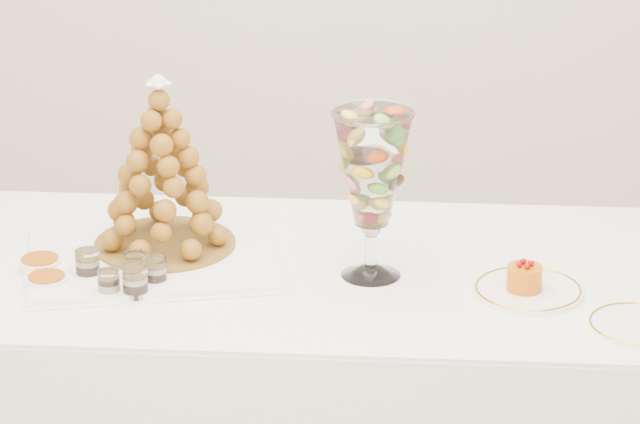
# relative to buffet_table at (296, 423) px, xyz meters

# --- Properties ---
(buffet_table) EXTENTS (2.20, 0.93, 0.83)m
(buffet_table) POSITION_rel_buffet_table_xyz_m (0.00, 0.00, 0.00)
(buffet_table) COLOR white
(buffet_table) RESTS_ON ground
(lace_tray) EXTENTS (0.67, 0.57, 0.02)m
(lace_tray) POSITION_rel_buffet_table_xyz_m (-0.33, -0.00, 0.42)
(lace_tray) COLOR white
(lace_tray) RESTS_ON buffet_table
(macaron_vase) EXTENTS (0.18, 0.18, 0.39)m
(macaron_vase) POSITION_rel_buffet_table_xyz_m (0.18, -0.02, 0.67)
(macaron_vase) COLOR white
(macaron_vase) RESTS_ON buffet_table
(cake_plate) EXTENTS (0.25, 0.25, 0.01)m
(cake_plate) POSITION_rel_buffet_table_xyz_m (0.54, -0.09, 0.42)
(cake_plate) COLOR white
(cake_plate) RESTS_ON buffet_table
(spare_plate) EXTENTS (0.21, 0.21, 0.01)m
(spare_plate) POSITION_rel_buffet_table_xyz_m (0.76, -0.24, 0.42)
(spare_plate) COLOR white
(spare_plate) RESTS_ON buffet_table
(verrine_a) EXTENTS (0.06, 0.06, 0.07)m
(verrine_a) POSITION_rel_buffet_table_xyz_m (-0.46, -0.12, 0.45)
(verrine_a) COLOR white
(verrine_a) RESTS_ON buffet_table
(verrine_b) EXTENTS (0.06, 0.06, 0.07)m
(verrine_b) POSITION_rel_buffet_table_xyz_m (-0.35, -0.12, 0.45)
(verrine_b) COLOR white
(verrine_b) RESTS_ON buffet_table
(verrine_c) EXTENTS (0.06, 0.06, 0.07)m
(verrine_c) POSITION_rel_buffet_table_xyz_m (-0.30, -0.14, 0.45)
(verrine_c) COLOR white
(verrine_c) RESTS_ON buffet_table
(verrine_d) EXTENTS (0.06, 0.06, 0.07)m
(verrine_d) POSITION_rel_buffet_table_xyz_m (-0.39, -0.21, 0.45)
(verrine_d) COLOR white
(verrine_d) RESTS_ON buffet_table
(verrine_e) EXTENTS (0.07, 0.07, 0.08)m
(verrine_e) POSITION_rel_buffet_table_xyz_m (-0.33, -0.21, 0.45)
(verrine_e) COLOR white
(verrine_e) RESTS_ON buffet_table
(ramekin_back) EXTENTS (0.10, 0.10, 0.03)m
(ramekin_back) POSITION_rel_buffet_table_xyz_m (-0.58, -0.08, 0.43)
(ramekin_back) COLOR white
(ramekin_back) RESTS_ON buffet_table
(ramekin_front) EXTENTS (0.09, 0.09, 0.03)m
(ramekin_front) POSITION_rel_buffet_table_xyz_m (-0.54, -0.17, 0.43)
(ramekin_front) COLOR white
(ramekin_front) RESTS_ON buffet_table
(croquembouche) EXTENTS (0.34, 0.34, 0.42)m
(croquembouche) POSITION_rel_buffet_table_xyz_m (-0.32, 0.06, 0.64)
(croquembouche) COLOR brown
(croquembouche) RESTS_ON lace_tray
(mousse_cake) EXTENTS (0.08, 0.08, 0.07)m
(mousse_cake) POSITION_rel_buffet_table_xyz_m (0.53, -0.09, 0.45)
(mousse_cake) COLOR #C55809
(mousse_cake) RESTS_ON cake_plate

